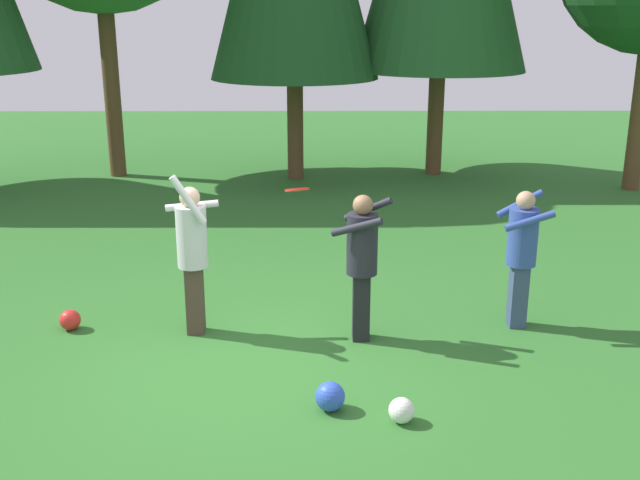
{
  "coord_description": "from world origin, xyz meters",
  "views": [
    {
      "loc": [
        0.61,
        -7.21,
        3.59
      ],
      "look_at": [
        0.67,
        0.97,
        1.05
      ],
      "focal_mm": 42.36,
      "sensor_mm": 36.0,
      "label": 1
    }
  ],
  "objects": [
    {
      "name": "person_thrower",
      "position": [
        -0.76,
        0.79,
        1.02
      ],
      "size": [
        0.6,
        0.51,
        1.89
      ],
      "rotation": [
        0.0,
        0.0,
        0.07
      ],
      "color": "#4C382D",
      "rests_on": "ground_plane"
    },
    {
      "name": "person_bystander",
      "position": [
        2.97,
        0.95,
        0.96
      ],
      "size": [
        0.56,
        0.5,
        1.62
      ],
      "rotation": [
        0.0,
        0.0,
        -3.11
      ],
      "color": "#38476B",
      "rests_on": "ground_plane"
    },
    {
      "name": "ground_plane",
      "position": [
        0.0,
        0.0,
        0.0
      ],
      "size": [
        40.0,
        40.0,
        0.0
      ],
      "primitive_type": "plane",
      "color": "#2D6B28"
    },
    {
      "name": "frisbee",
      "position": [
        0.41,
        0.87,
        1.66
      ],
      "size": [
        0.34,
        0.34,
        0.1
      ],
      "color": "red"
    },
    {
      "name": "person_catcher",
      "position": [
        1.12,
        0.59,
        0.99
      ],
      "size": [
        0.7,
        0.65,
        1.67
      ],
      "rotation": [
        0.0,
        0.0,
        2.77
      ],
      "color": "black",
      "rests_on": "ground_plane"
    },
    {
      "name": "ball_white",
      "position": [
        1.38,
        -1.21,
        0.12
      ],
      "size": [
        0.24,
        0.24,
        0.24
      ],
      "primitive_type": "sphere",
      "color": "white",
      "rests_on": "ground_plane"
    },
    {
      "name": "ball_blue",
      "position": [
        0.75,
        -0.99,
        0.14
      ],
      "size": [
        0.28,
        0.28,
        0.28
      ],
      "primitive_type": "sphere",
      "color": "blue",
      "rests_on": "ground_plane"
    },
    {
      "name": "ball_red",
      "position": [
        -2.23,
        0.86,
        0.12
      ],
      "size": [
        0.24,
        0.24,
        0.24
      ],
      "primitive_type": "sphere",
      "color": "red",
      "rests_on": "ground_plane"
    }
  ]
}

